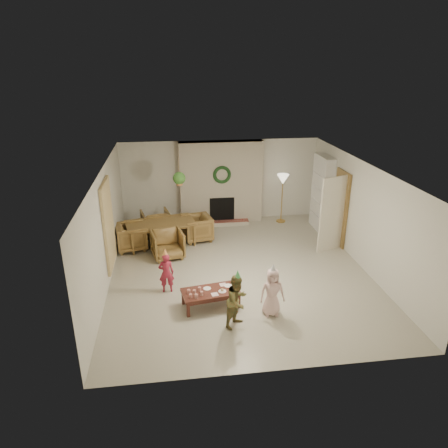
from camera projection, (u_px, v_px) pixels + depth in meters
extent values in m
plane|color=#B7B29E|center=(239.00, 270.00, 9.89)|extent=(7.00, 7.00, 0.00)
plane|color=white|center=(240.00, 168.00, 8.96)|extent=(7.00, 7.00, 0.00)
plane|color=silver|center=(220.00, 181.00, 12.65)|extent=(7.00, 0.00, 7.00)
plane|color=silver|center=(278.00, 305.00, 6.20)|extent=(7.00, 0.00, 7.00)
plane|color=silver|center=(105.00, 228.00, 9.05)|extent=(0.00, 7.00, 7.00)
plane|color=silver|center=(363.00, 216.00, 9.79)|extent=(0.00, 7.00, 7.00)
cube|color=#592417|center=(221.00, 182.00, 12.46)|extent=(2.50, 0.40, 2.50)
cube|color=maroon|center=(223.00, 223.00, 12.58)|extent=(1.60, 0.30, 0.12)
cube|color=black|center=(222.00, 209.00, 12.59)|extent=(0.75, 0.12, 0.75)
torus|color=#143616|center=(222.00, 175.00, 12.14)|extent=(0.54, 0.10, 0.54)
cylinder|color=gold|center=(281.00, 221.00, 12.87)|extent=(0.28, 0.28, 0.03)
cylinder|color=gold|center=(282.00, 200.00, 12.61)|extent=(0.03, 0.03, 1.36)
cone|color=beige|center=(283.00, 179.00, 12.37)|extent=(0.36, 0.36, 0.30)
cube|color=white|center=(322.00, 193.00, 11.95)|extent=(0.30, 1.00, 2.20)
cube|color=white|center=(319.00, 214.00, 12.19)|extent=(0.30, 0.92, 0.03)
cube|color=white|center=(321.00, 201.00, 12.04)|extent=(0.30, 0.92, 0.03)
cube|color=white|center=(322.00, 188.00, 11.89)|extent=(0.30, 0.92, 0.03)
cube|color=white|center=(323.00, 175.00, 11.74)|extent=(0.30, 0.92, 0.03)
cube|color=#A9451F|center=(321.00, 211.00, 11.99)|extent=(0.20, 0.40, 0.24)
cube|color=#2A679C|center=(320.00, 196.00, 12.03)|extent=(0.20, 0.44, 0.24)
cube|color=olive|center=(323.00, 185.00, 11.75)|extent=(0.20, 0.36, 0.22)
cube|color=brown|center=(340.00, 208.00, 10.98)|extent=(0.05, 0.86, 2.04)
cube|color=beige|center=(332.00, 214.00, 10.59)|extent=(0.77, 0.32, 2.00)
cube|color=beige|center=(108.00, 225.00, 9.24)|extent=(0.06, 1.20, 2.00)
imported|color=brown|center=(161.00, 234.00, 11.12)|extent=(2.00, 1.37, 0.64)
imported|color=brown|center=(168.00, 244.00, 10.41)|extent=(0.90, 0.92, 0.71)
imported|color=brown|center=(156.00, 223.00, 11.81)|extent=(0.90, 0.92, 0.71)
imported|color=brown|center=(131.00, 237.00, 10.86)|extent=(0.92, 0.90, 0.71)
imported|color=brown|center=(197.00, 228.00, 11.42)|extent=(0.92, 0.90, 0.71)
cylinder|color=tan|center=(179.00, 169.00, 10.31)|extent=(0.01, 0.01, 0.70)
cylinder|color=#AF6738|center=(179.00, 183.00, 10.44)|extent=(0.16, 0.16, 0.12)
sphere|color=#27541C|center=(179.00, 178.00, 10.39)|extent=(0.32, 0.32, 0.32)
cube|color=#4F231A|center=(211.00, 292.00, 8.32)|extent=(1.23, 0.75, 0.05)
cube|color=#4F231A|center=(211.00, 295.00, 8.34)|extent=(1.13, 0.65, 0.07)
cube|color=#4F231A|center=(188.00, 310.00, 8.03)|extent=(0.07, 0.07, 0.30)
cube|color=#4F231A|center=(239.00, 301.00, 8.32)|extent=(0.07, 0.07, 0.30)
cube|color=#4F231A|center=(183.00, 298.00, 8.45)|extent=(0.07, 0.07, 0.30)
cube|color=#4F231A|center=(231.00, 290.00, 8.73)|extent=(0.07, 0.07, 0.30)
cylinder|color=silver|center=(191.00, 296.00, 8.05)|extent=(0.07, 0.07, 0.08)
cylinder|color=silver|center=(189.00, 291.00, 8.21)|extent=(0.07, 0.07, 0.08)
cylinder|color=silver|center=(196.00, 296.00, 8.04)|extent=(0.07, 0.07, 0.08)
cylinder|color=silver|center=(194.00, 292.00, 8.20)|extent=(0.07, 0.07, 0.08)
cylinder|color=silver|center=(202.00, 293.00, 8.14)|extent=(0.07, 0.07, 0.08)
cylinder|color=silver|center=(200.00, 289.00, 8.30)|extent=(0.07, 0.07, 0.08)
cylinder|color=white|center=(207.00, 288.00, 8.39)|extent=(0.18, 0.18, 0.01)
cylinder|color=white|center=(222.00, 291.00, 8.29)|extent=(0.18, 0.18, 0.01)
cylinder|color=white|center=(228.00, 286.00, 8.49)|extent=(0.18, 0.18, 0.01)
sphere|color=tan|center=(222.00, 290.00, 8.27)|extent=(0.07, 0.07, 0.06)
cube|color=#E0A5AF|center=(215.00, 294.00, 8.18)|extent=(0.15, 0.15, 0.01)
cube|color=#E0A5AF|center=(223.00, 285.00, 8.53)|extent=(0.15, 0.15, 0.01)
imported|color=#A32339|center=(166.00, 273.00, 8.81)|extent=(0.34, 0.22, 0.91)
cone|color=#F0DD50|center=(165.00, 252.00, 8.62)|extent=(0.16, 0.16, 0.17)
imported|color=brown|center=(237.00, 301.00, 7.64)|extent=(0.64, 0.64, 1.05)
cone|color=#53C366|center=(238.00, 274.00, 7.43)|extent=(0.17, 0.17, 0.17)
imported|color=beige|center=(272.00, 292.00, 7.99)|extent=(0.49, 0.32, 0.99)
cone|color=silver|center=(273.00, 268.00, 7.79)|extent=(0.15, 0.15, 0.18)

